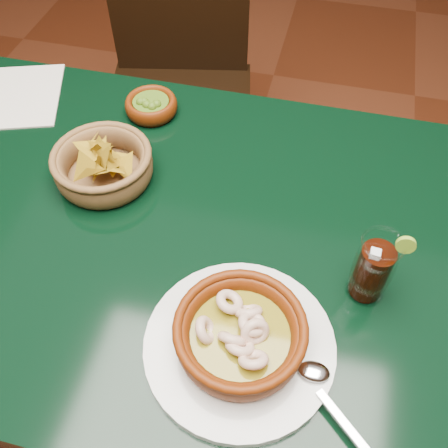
% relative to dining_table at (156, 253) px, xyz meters
% --- Properties ---
extents(ground, '(7.00, 7.00, 0.00)m').
position_rel_dining_table_xyz_m(ground, '(0.00, 0.00, -0.65)').
color(ground, '#471C0C').
rests_on(ground, ground).
extents(dining_table, '(1.20, 0.80, 0.75)m').
position_rel_dining_table_xyz_m(dining_table, '(0.00, 0.00, 0.00)').
color(dining_table, black).
rests_on(dining_table, ground).
extents(dining_chair, '(0.52, 0.52, 0.95)m').
position_rel_dining_table_xyz_m(dining_chair, '(-0.18, 0.71, -0.13)').
color(dining_chair, black).
rests_on(dining_chair, ground).
extents(shrimp_plate, '(0.35, 0.28, 0.08)m').
position_rel_dining_table_xyz_m(shrimp_plate, '(0.21, -0.20, 0.13)').
color(shrimp_plate, silver).
rests_on(shrimp_plate, dining_table).
extents(chip_basket, '(0.22, 0.22, 0.12)m').
position_rel_dining_table_xyz_m(chip_basket, '(-0.12, 0.08, 0.13)').
color(chip_basket, brown).
rests_on(chip_basket, dining_table).
extents(guacamole_ramekin, '(0.13, 0.13, 0.04)m').
position_rel_dining_table_xyz_m(guacamole_ramekin, '(-0.09, 0.29, 0.12)').
color(guacamole_ramekin, '#511C04').
rests_on(guacamole_ramekin, dining_table).
extents(cola_drink, '(0.13, 0.13, 0.15)m').
position_rel_dining_table_xyz_m(cola_drink, '(0.38, -0.05, 0.16)').
color(cola_drink, white).
rests_on(cola_drink, dining_table).
extents(glass_ashtray, '(0.13, 0.13, 0.03)m').
position_rel_dining_table_xyz_m(glass_ashtray, '(-0.15, 0.15, 0.11)').
color(glass_ashtray, white).
rests_on(glass_ashtray, dining_table).
extents(paper_menu, '(0.23, 0.26, 0.00)m').
position_rel_dining_table_xyz_m(paper_menu, '(-0.40, 0.27, 0.10)').
color(paper_menu, beige).
rests_on(paper_menu, dining_table).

